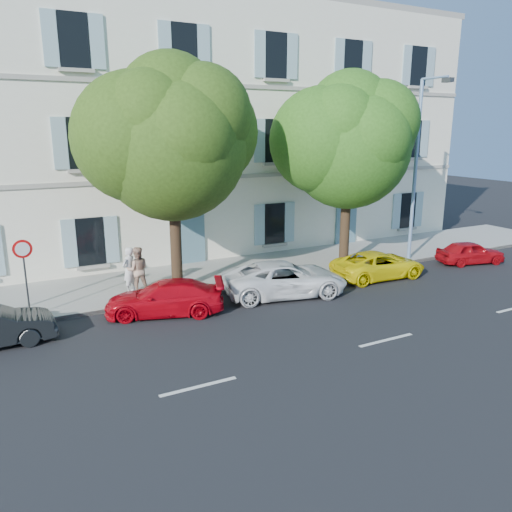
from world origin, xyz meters
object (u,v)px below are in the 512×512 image
tree_left (172,146)px  road_sign (24,262)px  car_white_coupe (285,279)px  pedestrian_b (137,270)px  street_lamp (419,160)px  pedestrian_a (129,270)px  car_red_hatchback (470,252)px  car_red_coupe (165,298)px  tree_right (348,148)px  car_yellow_supercar (379,265)px

tree_left → road_sign: (-5.25, -0.52, -3.52)m
car_white_coupe → pedestrian_b: bearing=75.6°
street_lamp → pedestrian_b: size_ratio=4.65×
tree_left → pedestrian_a: size_ratio=4.79×
road_sign → car_red_hatchback: bearing=-5.1°
tree_left → pedestrian_b: (-1.42, 0.35, -4.52)m
car_red_coupe → street_lamp: (12.45, 1.22, 4.19)m
car_red_coupe → tree_right: size_ratio=0.49×
road_sign → pedestrian_a: size_ratio=1.49×
road_sign → street_lamp: size_ratio=0.32×
car_white_coupe → car_yellow_supercar: (4.69, 0.16, -0.09)m
car_yellow_supercar → street_lamp: 5.38m
car_red_coupe → car_yellow_supercar: 9.34m
road_sign → pedestrian_b: road_sign is taller
road_sign → tree_right: bearing=2.0°
tree_right → pedestrian_a: tree_right is taller
road_sign → car_red_coupe: bearing=-19.1°
car_white_coupe → pedestrian_a: pedestrian_a is taller
car_white_coupe → tree_left: tree_left is taller
road_sign → pedestrian_b: 4.05m
tree_left → tree_right: 7.86m
car_red_hatchback → road_sign: size_ratio=1.21×
street_lamp → pedestrian_a: (-13.05, 1.21, -3.75)m
car_white_coupe → car_red_hatchback: size_ratio=1.49×
street_lamp → car_white_coupe: bearing=-169.7°
street_lamp → car_yellow_supercar: bearing=-157.9°
car_white_coupe → road_sign: size_ratio=1.81×
car_red_coupe → road_sign: bearing=-89.6°
car_yellow_supercar → tree_left: size_ratio=0.49×
car_red_coupe → car_white_coupe: car_white_coupe is taller
tree_right → car_yellow_supercar: bearing=-79.1°
car_red_hatchback → pedestrian_b: (-15.02, 2.55, 0.49)m
car_yellow_supercar → tree_left: bearing=79.3°
car_yellow_supercar → tree_left: tree_left is taller
tree_right → car_white_coupe: bearing=-154.3°
car_red_coupe → tree_left: 5.45m
car_red_hatchback → pedestrian_a: size_ratio=1.80×
pedestrian_b → car_white_coupe: bearing=163.2°
car_yellow_supercar → road_sign: bearing=86.7°
car_red_hatchback → street_lamp: bearing=70.9°
car_red_coupe → pedestrian_a: size_ratio=2.28×
car_white_coupe → pedestrian_b: size_ratio=2.68×
car_red_coupe → street_lamp: size_ratio=0.49×
car_red_coupe → pedestrian_a: 2.54m
car_yellow_supercar → car_red_hatchback: size_ratio=1.30×
car_white_coupe → pedestrian_a: (-5.24, 2.62, 0.37)m
car_red_coupe → car_red_hatchback: bearing=108.5°
car_white_coupe → car_red_hatchback: (10.06, -0.05, -0.12)m
car_red_hatchback → car_yellow_supercar: bearing=101.8°
car_yellow_supercar → car_red_coupe: bearing=92.7°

